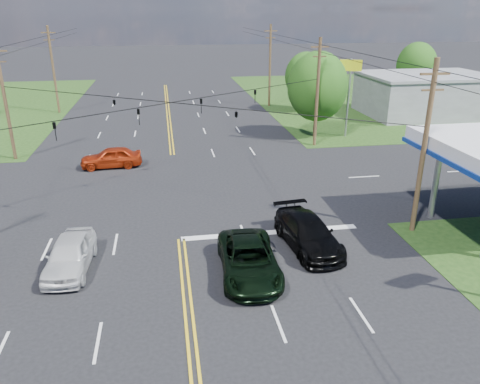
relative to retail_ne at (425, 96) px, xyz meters
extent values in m
plane|color=black|center=(-30.00, -20.00, -2.20)|extent=(280.00, 280.00, 0.00)
cube|color=#1A3811|center=(5.00, 12.00, -2.20)|extent=(46.00, 48.00, 0.03)
cube|color=silver|center=(-25.00, -28.00, -2.20)|extent=(10.00, 0.50, 0.02)
cube|color=slate|center=(0.00, 0.00, 0.00)|extent=(14.00, 10.00, 4.40)
cylinder|color=#A5A5AA|center=(-15.00, -27.50, 0.12)|extent=(0.36, 0.36, 4.65)
cylinder|color=#42281C|center=(-17.00, -29.00, 2.55)|extent=(0.28, 0.28, 9.50)
cube|color=#42281C|center=(-17.00, -29.00, 6.50)|extent=(1.60, 0.12, 0.12)
cube|color=#42281C|center=(-17.00, -29.00, 5.70)|extent=(1.20, 0.10, 0.10)
cylinder|color=#42281C|center=(-43.00, -11.00, 2.55)|extent=(0.28, 0.28, 9.50)
cylinder|color=#42281C|center=(-17.00, -11.00, 2.55)|extent=(0.28, 0.28, 9.50)
cube|color=#42281C|center=(-17.00, -11.00, 6.50)|extent=(1.60, 0.12, 0.12)
cube|color=#42281C|center=(-17.00, -11.00, 5.70)|extent=(1.20, 0.10, 0.10)
cylinder|color=#42281C|center=(-43.00, 8.00, 2.80)|extent=(0.28, 0.28, 10.00)
cube|color=#42281C|center=(-43.00, 8.00, 7.00)|extent=(1.60, 0.12, 0.12)
cube|color=#42281C|center=(-43.00, 8.00, 6.20)|extent=(1.20, 0.10, 0.10)
cylinder|color=#42281C|center=(-17.00, 8.00, 2.80)|extent=(0.28, 0.28, 10.00)
cube|color=#42281C|center=(-17.00, 8.00, 7.00)|extent=(1.60, 0.12, 0.12)
cube|color=#42281C|center=(-17.00, 8.00, 6.20)|extent=(1.20, 0.10, 0.10)
imported|color=black|center=(-36.50, -24.50, 3.22)|extent=(0.17, 0.21, 1.05)
imported|color=black|center=(-32.08, -21.44, 3.22)|extent=(0.17, 0.21, 1.05)
imported|color=black|center=(-27.92, -18.56, 3.22)|extent=(0.17, 0.21, 1.05)
imported|color=black|center=(-23.50, -15.50, 3.22)|extent=(0.17, 0.21, 1.05)
imported|color=black|center=(-33.90, -17.30, 3.50)|extent=(1.24, 0.26, 0.50)
imported|color=black|center=(-26.10, -22.70, 3.50)|extent=(1.24, 0.26, 0.50)
cylinder|color=black|center=(-17.00, -22.00, 6.70)|extent=(0.04, 100.00, 0.04)
cylinder|color=black|center=(-17.00, -22.00, 6.10)|extent=(0.04, 100.00, 0.04)
cylinder|color=#42281C|center=(-16.00, -8.00, -0.55)|extent=(0.36, 0.36, 3.30)
ellipsoid|color=#214C14|center=(-16.00, -8.00, 2.67)|extent=(5.70, 5.70, 6.60)
cylinder|color=#42281C|center=(-13.50, 4.00, -0.77)|extent=(0.36, 0.36, 2.86)
ellipsoid|color=#214C14|center=(-13.50, 4.00, 2.03)|extent=(4.94, 4.94, 5.72)
cylinder|color=#42281C|center=(4.00, 10.00, -0.66)|extent=(0.36, 0.36, 3.08)
ellipsoid|color=#214C14|center=(4.00, 10.00, 2.35)|extent=(5.32, 5.32, 6.16)
imported|color=black|center=(-27.00, -32.14, -1.41)|extent=(2.89, 5.80, 1.58)
imported|color=black|center=(-23.46, -29.95, -1.39)|extent=(2.89, 5.83, 1.63)
imported|color=silver|center=(-35.36, -30.29, -1.39)|extent=(2.21, 4.84, 1.61)
imported|color=#9D260B|center=(-34.83, -14.50, -1.40)|extent=(4.81, 2.14, 1.61)
cylinder|color=#A5A5AA|center=(-13.00, -8.38, 1.50)|extent=(0.20, 0.20, 7.41)
cube|color=yellow|center=(-13.00, -8.38, 4.61)|extent=(1.97, 1.02, 1.02)
camera|label=1|loc=(-30.53, -51.02, 9.54)|focal=35.00mm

